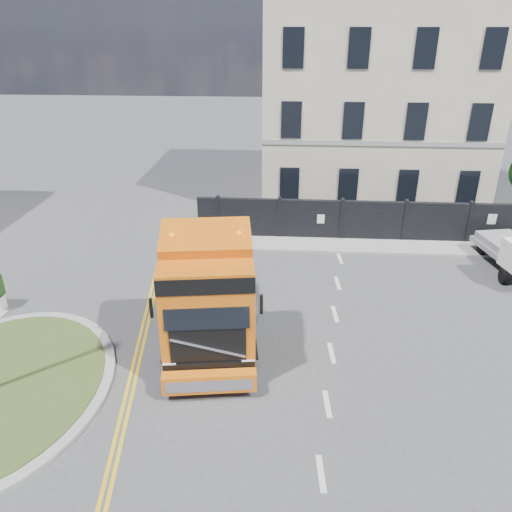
{
  "coord_description": "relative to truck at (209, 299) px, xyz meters",
  "views": [
    {
      "loc": [
        1.42,
        -13.78,
        9.7
      ],
      "look_at": [
        0.27,
        2.98,
        1.8
      ],
      "focal_mm": 35.0,
      "sensor_mm": 36.0,
      "label": 1
    }
  ],
  "objects": [
    {
      "name": "hoarding_fence",
      "position": [
        7.52,
        9.45,
        -0.89
      ],
      "size": [
        18.8,
        0.25,
        2.0
      ],
      "color": "black",
      "rests_on": "ground"
    },
    {
      "name": "ground",
      "position": [
        0.97,
        0.45,
        -1.89
      ],
      "size": [
        120.0,
        120.0,
        0.0
      ],
      "primitive_type": "plane",
      "color": "#424244",
      "rests_on": "ground"
    },
    {
      "name": "truck",
      "position": [
        0.0,
        0.0,
        0.0
      ],
      "size": [
        3.56,
        7.33,
        4.22
      ],
      "rotation": [
        0.0,
        0.0,
        0.14
      ],
      "color": "black",
      "rests_on": "ground"
    },
    {
      "name": "georgian_building",
      "position": [
        6.97,
        16.95,
        3.88
      ],
      "size": [
        12.3,
        10.3,
        12.8
      ],
      "color": "beige",
      "rests_on": "ground"
    },
    {
      "name": "pavement_far",
      "position": [
        6.97,
        8.55,
        -1.83
      ],
      "size": [
        20.0,
        1.6,
        0.12
      ],
      "primitive_type": "cube",
      "color": "gray",
      "rests_on": "ground"
    }
  ]
}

